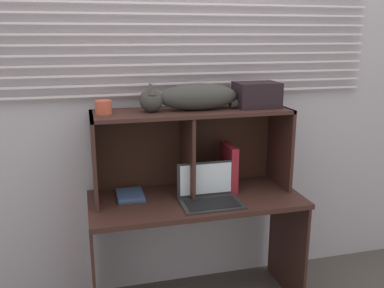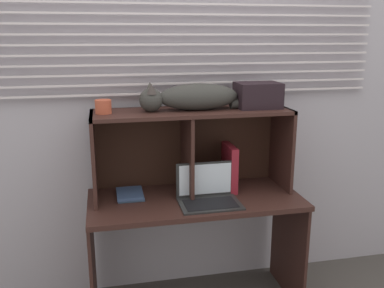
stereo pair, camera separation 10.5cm
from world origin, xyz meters
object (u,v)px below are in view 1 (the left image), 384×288
Objects in this scene: book_stack at (130,195)px; storage_box at (257,95)px; cat at (193,97)px; small_basket at (103,107)px; laptop at (209,194)px; binder_upright at (229,167)px.

storage_box is at bearing 0.13° from book_stack.
cat is 8.81× the size of small_basket.
small_basket is at bearing 179.18° from book_stack.
storage_box is (0.40, 0.00, 0.00)m from cat.
laptop is at bearing -74.06° from cat.
storage_box is at bearing 0.00° from binder_upright.
binder_upright reaches higher than laptop.
cat is 0.58m from laptop.
binder_upright is 1.35× the size of book_stack.
storage_box reaches higher than book_stack.
small_basket is (-0.52, 0.00, -0.04)m from cat.
cat is 2.84× the size of binder_upright.
binder_upright reaches higher than book_stack.
cat is 3.83× the size of book_stack.
binder_upright is (0.24, 0.00, -0.45)m from cat.
storage_box is (0.92, 0.00, 0.04)m from small_basket.
book_stack is 0.81× the size of storage_box.
laptop is 0.28m from binder_upright.
laptop is at bearing -135.08° from binder_upright.
cat is at bearing -180.00° from binder_upright.
binder_upright is 0.86m from small_basket.
laptop is 1.34× the size of storage_box.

